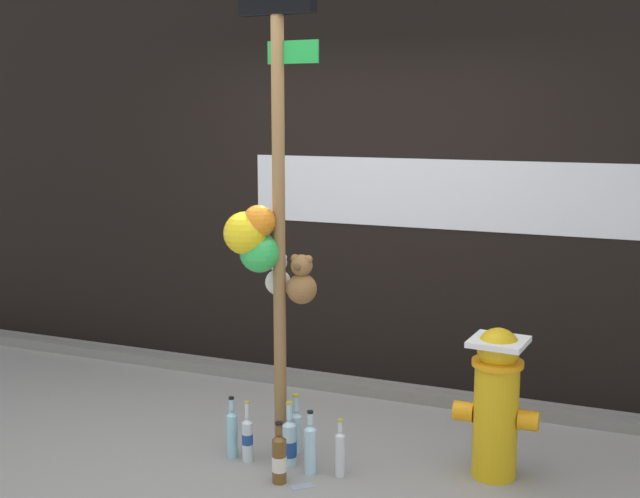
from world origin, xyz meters
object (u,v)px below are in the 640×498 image
Objects in this scene: bottle_0 at (247,438)px; bottle_3 at (290,442)px; bottle_6 at (310,447)px; memorial_post at (269,196)px; fire_hydrant at (496,400)px; bottle_2 at (232,432)px; bottle_4 at (340,452)px; bottle_5 at (296,429)px; bottle_1 at (279,458)px.

bottle_0 is 0.25m from bottle_3.
bottle_6 is (0.39, -0.01, 0.01)m from bottle_0.
fire_hydrant is (1.24, 0.25, -1.09)m from memorial_post.
bottle_2 is at bearing 172.26° from bottle_0.
memorial_post reaches higher than fire_hydrant.
memorial_post is 7.86× the size of bottle_6.
memorial_post is at bearing 170.84° from bottle_4.
memorial_post is 8.63× the size of bottle_4.
bottle_4 is 0.93× the size of bottle_5.
bottle_2 is at bearing 154.10° from bottle_1.
memorial_post is 8.01× the size of bottle_5.
bottle_4 is at bearing 35.18° from bottle_1.
bottle_4 is (0.45, -0.07, -1.39)m from memorial_post.
bottle_1 is (0.28, -0.18, 0.00)m from bottle_0.
fire_hydrant is 2.26× the size of bottle_3.
bottle_2 is 0.35m from bottle_3.
memorial_post reaches higher than bottle_1.
fire_hydrant is 2.34× the size of bottle_0.
fire_hydrant is 2.31× the size of bottle_2.
fire_hydrant is at bearing 26.04° from bottle_1.
bottle_2 reaches higher than bottle_4.
bottle_1 is at bearing -144.82° from bottle_4.
bottle_0 is 0.11m from bottle_2.
memorial_post is at bearing 163.09° from bottle_3.
memorial_post reaches higher than bottle_4.
bottle_0 is (-1.35, -0.34, -0.30)m from fire_hydrant.
bottle_3 is at bearing 12.69° from bottle_0.
bottle_2 is 0.37m from bottle_5.
bottle_0 is 0.99× the size of bottle_2.
bottle_6 reaches higher than bottle_4.
bottle_3 reaches higher than bottle_6.
bottle_0 is 0.56m from bottle_4.
fire_hydrant is 1.42m from bottle_0.
bottle_4 is at bearing 2.12° from bottle_0.
bottle_5 is (0.31, 0.21, -0.01)m from bottle_2.
bottle_2 is at bearing -173.51° from bottle_3.
bottle_1 is (0.17, -0.27, -1.39)m from memorial_post.
memorial_post reaches higher than bottle_5.
bottle_6 is at bearing -159.85° from fire_hydrant.
bottle_3 is 1.05× the size of bottle_5.
bottle_1 is (-1.06, -0.52, -0.30)m from fire_hydrant.
bottle_5 reaches higher than bottle_4.
memorial_post is 1.67m from fire_hydrant.
bottle_3 is (0.13, -0.04, -1.40)m from memorial_post.
bottle_1 is at bearing -31.72° from bottle_0.
memorial_post reaches higher than bottle_6.
bottle_4 is at bearing 0.53° from bottle_2.
bottle_6 is at bearing -2.26° from bottle_2.
bottle_4 is at bearing -29.29° from bottle_5.
bottle_6 is (0.15, -0.06, 0.02)m from bottle_3.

